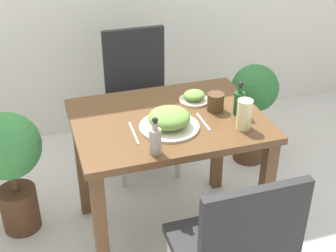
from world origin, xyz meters
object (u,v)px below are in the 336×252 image
(chair_near, at_px, (236,252))
(condiment_bottle, at_px, (155,140))
(juice_glass, at_px, (244,114))
(drink_cup, at_px, (215,102))
(sauce_bottle, at_px, (239,102))
(food_plate, at_px, (169,120))
(potted_plant_right, at_px, (253,105))
(side_plate, at_px, (194,97))
(potted_plant_left, at_px, (10,160))
(chair_far, at_px, (139,93))

(chair_near, xyz_separation_m, condiment_bottle, (-0.19, 0.45, 0.28))
(condiment_bottle, bearing_deg, juice_glass, 10.17)
(chair_near, distance_m, drink_cup, 0.81)
(chair_near, relative_size, sauce_bottle, 5.16)
(food_plate, relative_size, sauce_bottle, 1.61)
(condiment_bottle, height_order, potted_plant_right, condiment_bottle)
(chair_near, distance_m, condiment_bottle, 0.56)
(food_plate, bearing_deg, side_plate, 47.07)
(side_plate, xyz_separation_m, potted_plant_right, (0.57, 0.40, -0.34))
(food_plate, xyz_separation_m, potted_plant_left, (-0.76, 0.38, -0.32))
(chair_far, bearing_deg, side_plate, -76.14)
(food_plate, xyz_separation_m, potted_plant_right, (0.78, 0.62, -0.36))
(side_plate, height_order, condiment_bottle, condiment_bottle)
(side_plate, relative_size, juice_glass, 1.09)
(food_plate, bearing_deg, juice_glass, -17.65)
(food_plate, xyz_separation_m, side_plate, (0.21, 0.22, -0.02))
(side_plate, height_order, potted_plant_left, side_plate)
(food_plate, height_order, potted_plant_left, food_plate)
(side_plate, distance_m, drink_cup, 0.14)
(chair_near, relative_size, drink_cup, 10.06)
(chair_far, height_order, side_plate, chair_far)
(side_plate, relative_size, potted_plant_left, 0.22)
(sauce_bottle, height_order, condiment_bottle, same)
(drink_cup, xyz_separation_m, potted_plant_right, (0.51, 0.52, -0.36))
(chair_near, distance_m, food_plate, 0.69)
(juice_glass, relative_size, potted_plant_right, 0.21)
(chair_near, xyz_separation_m, sauce_bottle, (0.30, 0.67, 0.28))
(drink_cup, bearing_deg, potted_plant_left, 165.12)
(chair_far, relative_size, condiment_bottle, 5.16)
(food_plate, distance_m, potted_plant_left, 0.91)
(sauce_bottle, distance_m, condiment_bottle, 0.54)
(chair_near, xyz_separation_m, food_plate, (-0.07, 0.64, 0.25))
(sauce_bottle, height_order, potted_plant_right, sauce_bottle)
(chair_near, bearing_deg, side_plate, -99.35)
(chair_near, xyz_separation_m, drink_cup, (0.21, 0.74, 0.26))
(side_plate, bearing_deg, potted_plant_right, 34.80)
(sauce_bottle, xyz_separation_m, condiment_bottle, (-0.49, -0.21, 0.00))
(chair_far, bearing_deg, chair_near, -89.77)
(chair_near, relative_size, potted_plant_left, 1.26)
(drink_cup, xyz_separation_m, potted_plant_left, (-1.04, 0.28, -0.32))
(sauce_bottle, bearing_deg, potted_plant_left, 162.66)
(food_plate, distance_m, juice_glass, 0.35)
(food_plate, height_order, side_plate, food_plate)
(chair_near, distance_m, side_plate, 0.91)
(chair_far, xyz_separation_m, side_plate, (0.15, -0.60, 0.24))
(drink_cup, distance_m, potted_plant_right, 0.81)
(chair_far, distance_m, condiment_bottle, 1.07)
(sauce_bottle, xyz_separation_m, potted_plant_right, (0.41, 0.60, -0.38))
(food_plate, distance_m, potted_plant_right, 1.06)
(sauce_bottle, relative_size, condiment_bottle, 1.00)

